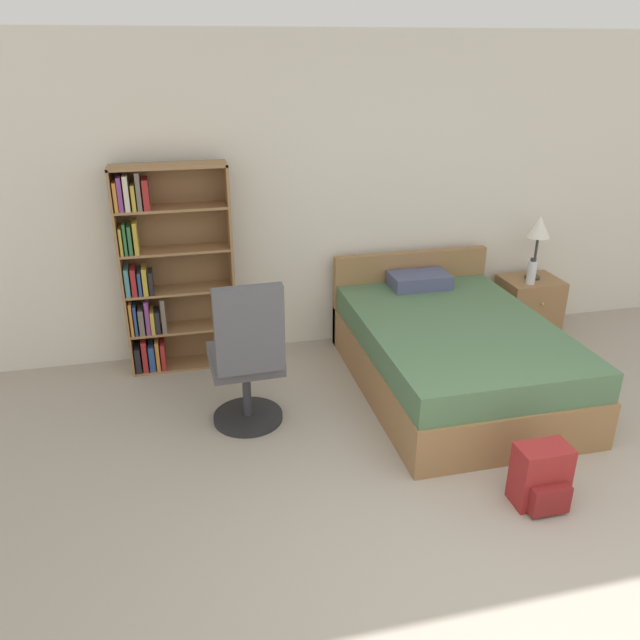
# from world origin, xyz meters

# --- Properties ---
(ground_plane) EXTENTS (14.00, 14.00, 0.00)m
(ground_plane) POSITION_xyz_m (0.00, 0.00, 0.00)
(ground_plane) COLOR #A39989
(wall_back) EXTENTS (9.00, 0.06, 2.60)m
(wall_back) POSITION_xyz_m (0.00, 3.23, 1.30)
(wall_back) COLOR silver
(wall_back) RESTS_ON ground_plane
(bookshelf) EXTENTS (0.87, 0.26, 1.67)m
(bookshelf) POSITION_xyz_m (-1.70, 3.00, 0.81)
(bookshelf) COLOR olive
(bookshelf) RESTS_ON ground_plane
(bed) EXTENTS (1.40, 2.03, 0.82)m
(bed) POSITION_xyz_m (0.41, 2.16, 0.29)
(bed) COLOR olive
(bed) RESTS_ON ground_plane
(office_chair) EXTENTS (0.50, 0.58, 1.12)m
(office_chair) POSITION_xyz_m (-1.19, 1.92, 0.53)
(office_chair) COLOR #232326
(office_chair) RESTS_ON ground_plane
(nightstand) EXTENTS (0.51, 0.44, 0.52)m
(nightstand) POSITION_xyz_m (1.54, 2.93, 0.26)
(nightstand) COLOR olive
(nightstand) RESTS_ON ground_plane
(table_lamp) EXTENTS (0.20, 0.20, 0.58)m
(table_lamp) POSITION_xyz_m (1.55, 2.95, 0.98)
(table_lamp) COLOR #333333
(table_lamp) RESTS_ON nightstand
(water_bottle) EXTENTS (0.08, 0.08, 0.24)m
(water_bottle) POSITION_xyz_m (1.46, 2.83, 0.63)
(water_bottle) COLOR silver
(water_bottle) RESTS_ON nightstand
(backpack_red) EXTENTS (0.31, 0.25, 0.38)m
(backpack_red) POSITION_xyz_m (0.35, 0.73, 0.18)
(backpack_red) COLOR maroon
(backpack_red) RESTS_ON ground_plane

